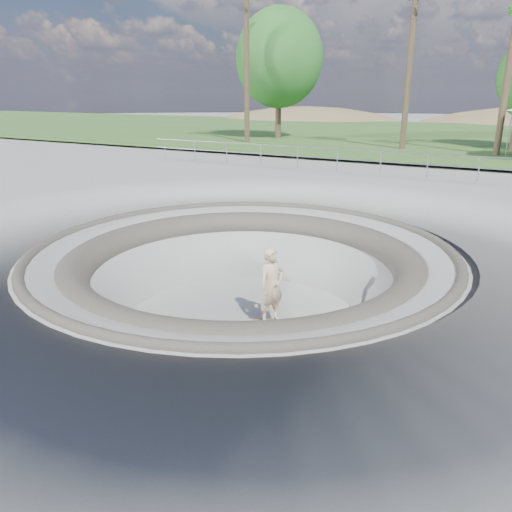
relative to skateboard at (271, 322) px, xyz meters
The scene contains 8 objects.
ground 1.98m from the skateboard, behind, with size 180.00×180.00×0.00m, color gray.
skate_bowl 0.76m from the skateboard, behind, with size 14.00×14.00×4.10m.
grass_strip 33.98m from the skateboard, 91.28° to the left, with size 180.00×36.00×0.12m.
distant_hills 57.40m from the skateboard, 86.97° to the left, with size 103.20×45.00×28.60m.
safety_railing 12.20m from the skateboard, 93.65° to the left, with size 25.00×0.06×1.03m.
skateboard is the anchor object (origin of this frame).
skater 0.98m from the skateboard, behind, with size 0.70×0.46×1.92m, color #D3B189.
bushy_tree_left 28.86m from the skateboard, 116.26° to the left, with size 6.47×5.88×9.33m.
Camera 1 is at (5.89, -9.98, 3.63)m, focal length 35.00 mm.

